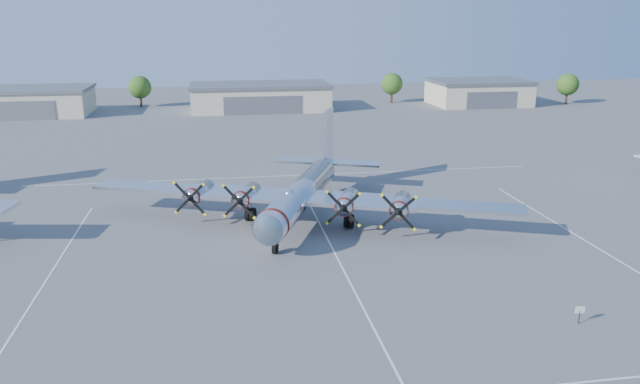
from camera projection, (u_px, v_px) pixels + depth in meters
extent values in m
plane|color=#5D5D60|center=(332.00, 247.00, 52.45)|extent=(260.00, 260.00, 0.00)
cube|color=silver|center=(40.00, 290.00, 44.22)|extent=(0.15, 40.00, 0.01)
cube|color=silver|center=(344.00, 270.00, 47.70)|extent=(0.15, 40.00, 0.01)
cube|color=silver|center=(606.00, 253.00, 51.18)|extent=(0.15, 40.00, 0.01)
cube|color=silver|center=(295.00, 175.00, 76.18)|extent=(60.00, 0.15, 0.01)
cube|color=beige|center=(31.00, 103.00, 122.55)|extent=(22.00, 14.00, 4.80)
cube|color=slate|center=(30.00, 89.00, 121.81)|extent=(22.60, 14.60, 0.60)
cube|color=slate|center=(21.00, 111.00, 116.01)|extent=(12.10, 0.20, 3.60)
cube|color=beige|center=(260.00, 98.00, 129.66)|extent=(28.00, 14.00, 4.80)
cube|color=slate|center=(260.00, 85.00, 128.93)|extent=(28.60, 14.60, 0.60)
cube|color=slate|center=(263.00, 106.00, 123.13)|extent=(15.40, 0.20, 3.60)
cube|color=beige|center=(478.00, 94.00, 137.24)|extent=(20.00, 14.00, 4.80)
cube|color=slate|center=(479.00, 81.00, 136.51)|extent=(20.60, 14.60, 0.60)
cube|color=slate|center=(492.00, 100.00, 130.71)|extent=(11.00, 0.20, 3.60)
cylinder|color=#382619|center=(141.00, 101.00, 133.57)|extent=(0.50, 0.50, 2.80)
sphere|color=#294C15|center=(140.00, 87.00, 132.80)|extent=(4.80, 4.80, 4.80)
cylinder|color=#382619|center=(392.00, 96.00, 140.37)|extent=(0.50, 0.50, 2.80)
sphere|color=#294C15|center=(392.00, 84.00, 139.60)|extent=(4.80, 4.80, 4.80)
cylinder|color=#382619|center=(566.00, 97.00, 138.78)|extent=(0.50, 0.50, 2.80)
sphere|color=#294C15|center=(568.00, 85.00, 138.01)|extent=(4.80, 4.80, 4.80)
cylinder|color=black|center=(579.00, 317.00, 39.29)|extent=(0.07, 0.07, 0.90)
cube|color=white|center=(580.00, 310.00, 39.15)|extent=(0.62, 0.06, 0.45)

